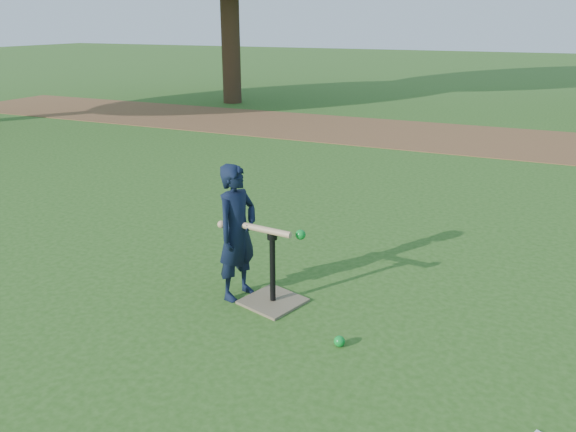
% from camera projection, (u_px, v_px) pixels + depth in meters
% --- Properties ---
extents(ground, '(80.00, 80.00, 0.00)m').
position_uv_depth(ground, '(269.00, 302.00, 4.56)').
color(ground, '#285116').
rests_on(ground, ground).
extents(dirt_strip, '(24.00, 3.00, 0.01)m').
position_uv_depth(dirt_strip, '(436.00, 136.00, 11.02)').
color(dirt_strip, brown).
rests_on(dirt_strip, ground).
extents(child, '(0.34, 0.45, 1.12)m').
position_uv_depth(child, '(237.00, 232.00, 4.50)').
color(child, black).
rests_on(child, ground).
extents(wiffle_ball_ground, '(0.08, 0.08, 0.08)m').
position_uv_depth(wiffle_ball_ground, '(339.00, 341.00, 3.94)').
color(wiffle_ball_ground, '#0C8927').
rests_on(wiffle_ball_ground, ground).
extents(batting_tee, '(0.54, 0.54, 0.61)m').
position_uv_depth(batting_tee, '(273.00, 290.00, 4.53)').
color(batting_tee, '#75654A').
rests_on(batting_tee, ground).
extents(swing_action, '(0.72, 0.17, 0.09)m').
position_uv_depth(swing_action, '(262.00, 229.00, 4.37)').
color(swing_action, tan).
rests_on(swing_action, ground).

